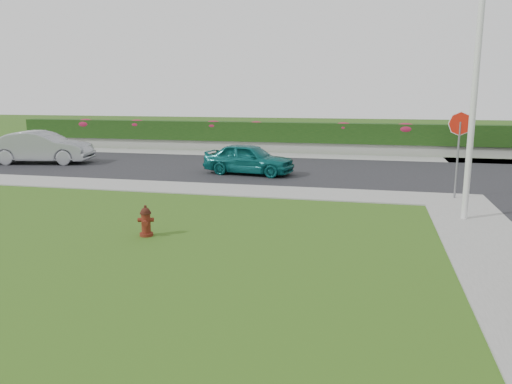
% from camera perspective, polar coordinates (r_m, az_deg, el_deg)
% --- Properties ---
extents(ground, '(120.00, 120.00, 0.00)m').
position_cam_1_polar(ground, '(9.24, -16.27, -10.45)').
color(ground, black).
rests_on(ground, ground).
extents(street_far, '(26.00, 8.00, 0.04)m').
position_cam_1_polar(street_far, '(23.62, -10.35, 2.99)').
color(street_far, black).
rests_on(street_far, ground).
extents(sidewalk_far, '(24.00, 2.00, 0.04)m').
position_cam_1_polar(sidewalk_far, '(19.71, -18.79, 0.94)').
color(sidewalk_far, gray).
rests_on(sidewalk_far, ground).
extents(curb_corner, '(2.00, 2.00, 0.04)m').
position_cam_1_polar(curb_corner, '(16.98, 21.83, -0.85)').
color(curb_corner, gray).
rests_on(curb_corner, ground).
extents(sidewalk_beyond, '(34.00, 2.00, 0.04)m').
position_cam_1_polar(sidewalk_beyond, '(27.18, 1.67, 4.24)').
color(sidewalk_beyond, gray).
rests_on(sidewalk_beyond, ground).
extents(retaining_wall, '(34.00, 0.40, 0.60)m').
position_cam_1_polar(retaining_wall, '(28.61, 2.28, 5.15)').
color(retaining_wall, gray).
rests_on(retaining_wall, ground).
extents(hedge, '(32.00, 0.90, 1.10)m').
position_cam_1_polar(hedge, '(28.63, 2.33, 6.87)').
color(hedge, black).
rests_on(hedge, retaining_wall).
extents(fire_hydrant, '(0.39, 0.37, 0.74)m').
position_cam_1_polar(fire_hydrant, '(12.12, -12.48, -3.31)').
color(fire_hydrant, '#49110B').
rests_on(fire_hydrant, ground).
extents(sedan_teal, '(3.92, 2.03, 1.27)m').
position_cam_1_polar(sedan_teal, '(20.61, -0.80, 3.83)').
color(sedan_teal, '#0B5857').
rests_on(sedan_teal, street_far).
extents(sedan_silver, '(4.86, 2.52, 1.53)m').
position_cam_1_polar(sedan_silver, '(25.91, -23.29, 4.72)').
color(sedan_silver, '#929499').
rests_on(sedan_silver, street_far).
extents(utility_pole, '(0.16, 0.16, 6.83)m').
position_cam_1_polar(utility_pole, '(14.12, 23.71, 10.61)').
color(utility_pole, silver).
rests_on(utility_pole, ground).
extents(stop_sign, '(0.75, 0.18, 2.78)m').
position_cam_1_polar(stop_sign, '(16.93, 22.23, 6.17)').
color(stop_sign, slate).
rests_on(stop_sign, ground).
extents(flower_clump_a, '(1.25, 0.81, 0.63)m').
position_cam_1_polar(flower_clump_a, '(32.94, -18.85, 7.38)').
color(flower_clump_a, '#AC1D47').
rests_on(flower_clump_a, hedge).
extents(flower_clump_b, '(1.16, 0.74, 0.58)m').
position_cam_1_polar(flower_clump_b, '(31.26, -13.42, 7.53)').
color(flower_clump_b, '#AC1D47').
rests_on(flower_clump_b, hedge).
extents(flower_clump_c, '(1.14, 0.73, 0.57)m').
position_cam_1_polar(flower_clump_c, '(29.43, -4.89, 7.59)').
color(flower_clump_c, '#AC1D47').
rests_on(flower_clump_c, hedge).
extents(flower_clump_d, '(1.02, 0.65, 0.51)m').
position_cam_1_polar(flower_clump_d, '(28.74, 0.03, 7.59)').
color(flower_clump_d, '#AC1D47').
rests_on(flower_clump_d, hedge).
extents(flower_clump_e, '(1.12, 0.72, 0.56)m').
position_cam_1_polar(flower_clump_e, '(28.04, 9.96, 7.29)').
color(flower_clump_e, '#AC1D47').
rests_on(flower_clump_e, hedge).
extents(flower_clump_f, '(1.24, 0.80, 0.62)m').
position_cam_1_polar(flower_clump_f, '(28.05, 16.71, 6.93)').
color(flower_clump_f, '#AC1D47').
rests_on(flower_clump_f, hedge).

